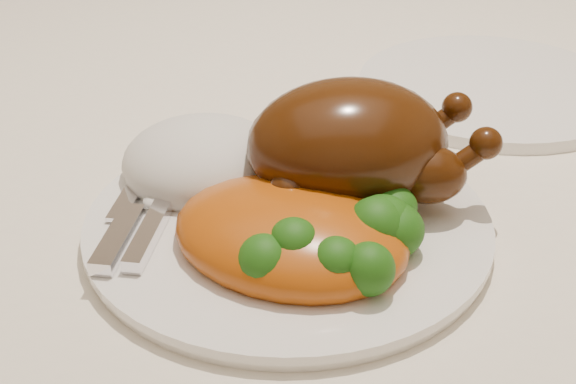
{
  "coord_description": "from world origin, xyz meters",
  "views": [
    {
      "loc": [
        0.05,
        -0.61,
        1.06
      ],
      "look_at": [
        0.04,
        -0.17,
        0.8
      ],
      "focal_mm": 50.0,
      "sensor_mm": 36.0,
      "label": 1
    }
  ],
  "objects_px": {
    "dining_table": "(245,219)",
    "roast_chicken": "(354,144)",
    "dinner_plate": "(288,226)",
    "side_plate": "(492,87)"
  },
  "relations": [
    {
      "from": "side_plate",
      "to": "dining_table",
      "type": "bearing_deg",
      "value": -166.69
    },
    {
      "from": "dinner_plate",
      "to": "roast_chicken",
      "type": "xyz_separation_m",
      "value": [
        0.04,
        0.03,
        0.05
      ]
    },
    {
      "from": "side_plate",
      "to": "roast_chicken",
      "type": "height_order",
      "value": "roast_chicken"
    },
    {
      "from": "dining_table",
      "to": "roast_chicken",
      "type": "bearing_deg",
      "value": -60.15
    },
    {
      "from": "dining_table",
      "to": "side_plate",
      "type": "bearing_deg",
      "value": 13.31
    },
    {
      "from": "dining_table",
      "to": "dinner_plate",
      "type": "relative_size",
      "value": 6.18
    },
    {
      "from": "dining_table",
      "to": "dinner_plate",
      "type": "bearing_deg",
      "value": -76.47
    },
    {
      "from": "roast_chicken",
      "to": "dining_table",
      "type": "bearing_deg",
      "value": 109.9
    },
    {
      "from": "dining_table",
      "to": "side_plate",
      "type": "xyz_separation_m",
      "value": [
        0.22,
        0.05,
        0.11
      ]
    },
    {
      "from": "dinner_plate",
      "to": "roast_chicken",
      "type": "relative_size",
      "value": 1.52
    }
  ]
}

